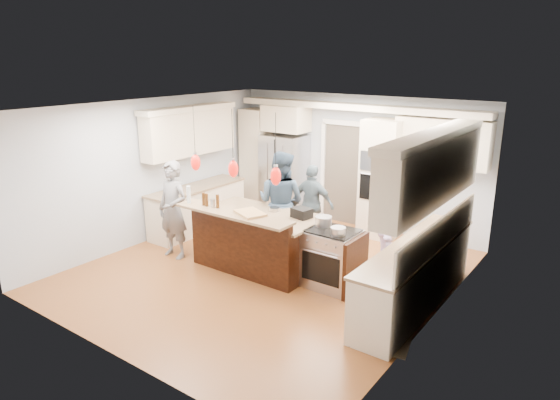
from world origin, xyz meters
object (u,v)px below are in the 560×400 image
at_px(island_range, 333,259).
at_px(person_bar_end, 173,210).
at_px(person_far_left, 281,202).
at_px(refrigerator, 284,176).
at_px(kitchen_island, 258,239).

bearing_deg(island_range, person_bar_end, -168.28).
bearing_deg(island_range, person_far_left, 154.97).
xyz_separation_m(refrigerator, person_far_left, (1.21, -1.79, 0.03)).
bearing_deg(person_far_left, kitchen_island, 91.64).
bearing_deg(kitchen_island, island_range, 3.07).
height_order(refrigerator, kitchen_island, refrigerator).
bearing_deg(refrigerator, kitchen_island, -63.08).
relative_size(refrigerator, island_range, 1.96).
distance_m(refrigerator, person_bar_end, 3.10).
bearing_deg(person_far_left, island_range, 149.56).
bearing_deg(island_range, refrigerator, 137.41).
relative_size(person_bar_end, person_far_left, 0.93).
bearing_deg(person_bar_end, kitchen_island, 19.09).
distance_m(refrigerator, island_range, 3.71).
bearing_deg(person_bar_end, person_far_left, 42.90).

